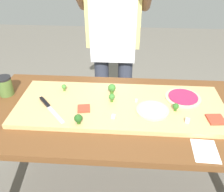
{
  "coord_description": "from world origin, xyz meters",
  "views": [
    {
      "loc": [
        0.0,
        -1.15,
        1.6
      ],
      "look_at": [
        -0.08,
        0.04,
        0.81
      ],
      "focal_mm": 38.51,
      "sensor_mm": 36.0,
      "label": 1
    }
  ],
  "objects_px": {
    "broccoli_floret_front_mid": "(63,87)",
    "cheese_crumble_b": "(136,100)",
    "broccoli_floret_front_right": "(111,97)",
    "chefs_knife": "(48,106)",
    "pizza_whole_beet_magenta": "(182,97)",
    "broccoli_floret_back_left": "(78,119)",
    "cook_center": "(113,32)",
    "cheese_crumble_c": "(113,116)",
    "prep_table": "(124,122)",
    "sauce_jar": "(4,86)",
    "broccoli_floret_center_left": "(175,107)",
    "pizza_slice_center": "(215,119)",
    "broccoli_floret_front_left": "(111,88)",
    "cheese_crumble_a": "(187,120)",
    "pizza_slice_far_left": "(83,109)",
    "pizza_whole_cheese_artichoke": "(152,110)",
    "recipe_note": "(204,151)"
  },
  "relations": [
    {
      "from": "cheese_crumble_b",
      "to": "cheese_crumble_c",
      "type": "distance_m",
      "value": 0.21
    },
    {
      "from": "sauce_jar",
      "to": "prep_table",
      "type": "bearing_deg",
      "value": -8.89
    },
    {
      "from": "pizza_whole_cheese_artichoke",
      "to": "chefs_knife",
      "type": "bearing_deg",
      "value": 179.92
    },
    {
      "from": "broccoli_floret_center_left",
      "to": "cheese_crumble_a",
      "type": "relative_size",
      "value": 2.16
    },
    {
      "from": "pizza_slice_center",
      "to": "broccoli_floret_center_left",
      "type": "distance_m",
      "value": 0.22
    },
    {
      "from": "broccoli_floret_front_mid",
      "to": "chefs_knife",
      "type": "bearing_deg",
      "value": -106.31
    },
    {
      "from": "broccoli_floret_front_right",
      "to": "broccoli_floret_front_left",
      "type": "bearing_deg",
      "value": 93.49
    },
    {
      "from": "prep_table",
      "to": "broccoli_floret_front_left",
      "type": "height_order",
      "value": "broccoli_floret_front_left"
    },
    {
      "from": "broccoli_floret_front_mid",
      "to": "cheese_crumble_b",
      "type": "height_order",
      "value": "broccoli_floret_front_mid"
    },
    {
      "from": "pizza_whole_beet_magenta",
      "to": "broccoli_floret_front_right",
      "type": "height_order",
      "value": "broccoli_floret_front_right"
    },
    {
      "from": "pizza_slice_center",
      "to": "broccoli_floret_center_left",
      "type": "height_order",
      "value": "broccoli_floret_center_left"
    },
    {
      "from": "broccoli_floret_back_left",
      "to": "chefs_knife",
      "type": "bearing_deg",
      "value": 146.42
    },
    {
      "from": "broccoli_floret_back_left",
      "to": "broccoli_floret_center_left",
      "type": "bearing_deg",
      "value": 15.83
    },
    {
      "from": "cheese_crumble_a",
      "to": "sauce_jar",
      "type": "height_order",
      "value": "sauce_jar"
    },
    {
      "from": "broccoli_floret_center_left",
      "to": "broccoli_floret_front_left",
      "type": "xyz_separation_m",
      "value": [
        -0.37,
        0.15,
        0.02
      ]
    },
    {
      "from": "sauce_jar",
      "to": "cook_center",
      "type": "bearing_deg",
      "value": 38.67
    },
    {
      "from": "chefs_knife",
      "to": "broccoli_floret_back_left",
      "type": "height_order",
      "value": "broccoli_floret_back_left"
    },
    {
      "from": "broccoli_floret_front_right",
      "to": "prep_table",
      "type": "bearing_deg",
      "value": -27.04
    },
    {
      "from": "pizza_whole_beet_magenta",
      "to": "broccoli_floret_front_left",
      "type": "relative_size",
      "value": 2.98
    },
    {
      "from": "broccoli_floret_front_left",
      "to": "pizza_slice_far_left",
      "type": "bearing_deg",
      "value": -131.36
    },
    {
      "from": "sauce_jar",
      "to": "chefs_knife",
      "type": "bearing_deg",
      "value": -25.9
    },
    {
      "from": "pizza_whole_beet_magenta",
      "to": "cheese_crumble_c",
      "type": "bearing_deg",
      "value": -152.05
    },
    {
      "from": "broccoli_floret_front_mid",
      "to": "cheese_crumble_b",
      "type": "relative_size",
      "value": 3.05
    },
    {
      "from": "pizza_whole_cheese_artichoke",
      "to": "recipe_note",
      "type": "distance_m",
      "value": 0.36
    },
    {
      "from": "cook_center",
      "to": "chefs_knife",
      "type": "bearing_deg",
      "value": -116.22
    },
    {
      "from": "broccoli_floret_front_right",
      "to": "cheese_crumble_c",
      "type": "bearing_deg",
      "value": -82.74
    },
    {
      "from": "prep_table",
      "to": "cheese_crumble_b",
      "type": "bearing_deg",
      "value": 40.3
    },
    {
      "from": "pizza_whole_beet_magenta",
      "to": "broccoli_floret_front_right",
      "type": "relative_size",
      "value": 4.05
    },
    {
      "from": "chefs_knife",
      "to": "cook_center",
      "type": "bearing_deg",
      "value": 63.78
    },
    {
      "from": "broccoli_floret_center_left",
      "to": "broccoli_floret_front_left",
      "type": "bearing_deg",
      "value": 158.71
    },
    {
      "from": "sauce_jar",
      "to": "cook_center",
      "type": "height_order",
      "value": "cook_center"
    },
    {
      "from": "pizza_whole_cheese_artichoke",
      "to": "broccoli_floret_back_left",
      "type": "distance_m",
      "value": 0.42
    },
    {
      "from": "broccoli_floret_front_mid",
      "to": "broccoli_floret_front_right",
      "type": "bearing_deg",
      "value": -18.12
    },
    {
      "from": "chefs_knife",
      "to": "broccoli_floret_back_left",
      "type": "xyz_separation_m",
      "value": [
        0.21,
        -0.14,
        0.03
      ]
    },
    {
      "from": "broccoli_floret_back_left",
      "to": "cook_center",
      "type": "bearing_deg",
      "value": 80.85
    },
    {
      "from": "chefs_knife",
      "to": "cheese_crumble_b",
      "type": "bearing_deg",
      "value": 9.93
    },
    {
      "from": "pizza_slice_far_left",
      "to": "broccoli_floret_front_right",
      "type": "height_order",
      "value": "broccoli_floret_front_right"
    },
    {
      "from": "pizza_whole_beet_magenta",
      "to": "cheese_crumble_a",
      "type": "xyz_separation_m",
      "value": [
        -0.02,
        -0.23,
        0.0
      ]
    },
    {
      "from": "cheese_crumble_c",
      "to": "recipe_note",
      "type": "distance_m",
      "value": 0.49
    },
    {
      "from": "broccoli_floret_front_mid",
      "to": "cheese_crumble_a",
      "type": "height_order",
      "value": "broccoli_floret_front_mid"
    },
    {
      "from": "broccoli_floret_front_right",
      "to": "cheese_crumble_a",
      "type": "bearing_deg",
      "value": -21.59
    },
    {
      "from": "broccoli_floret_center_left",
      "to": "pizza_slice_center",
      "type": "bearing_deg",
      "value": -20.17
    },
    {
      "from": "broccoli_floret_center_left",
      "to": "sauce_jar",
      "type": "height_order",
      "value": "sauce_jar"
    },
    {
      "from": "pizza_whole_cheese_artichoke",
      "to": "broccoli_floret_front_right",
      "type": "bearing_deg",
      "value": 161.61
    },
    {
      "from": "pizza_whole_beet_magenta",
      "to": "broccoli_floret_back_left",
      "type": "relative_size",
      "value": 3.88
    },
    {
      "from": "broccoli_floret_back_left",
      "to": "cook_center",
      "type": "relative_size",
      "value": 0.03
    },
    {
      "from": "broccoli_floret_center_left",
      "to": "sauce_jar",
      "type": "distance_m",
      "value": 1.07
    },
    {
      "from": "broccoli_floret_front_mid",
      "to": "broccoli_floret_front_left",
      "type": "height_order",
      "value": "broccoli_floret_front_left"
    },
    {
      "from": "broccoli_floret_front_right",
      "to": "cheese_crumble_b",
      "type": "relative_size",
      "value": 3.56
    },
    {
      "from": "pizza_whole_beet_magenta",
      "to": "sauce_jar",
      "type": "xyz_separation_m",
      "value": [
        -1.13,
        0.01,
        0.03
      ]
    }
  ]
}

